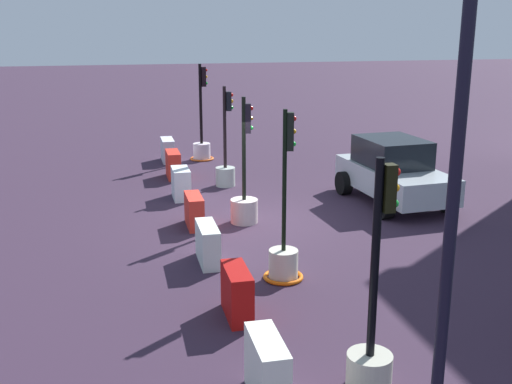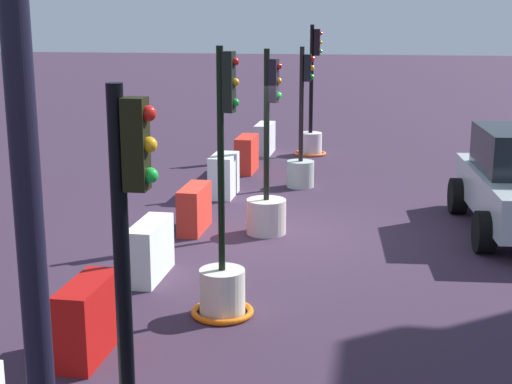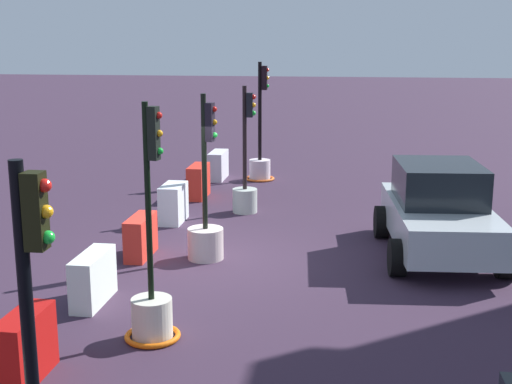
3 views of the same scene
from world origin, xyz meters
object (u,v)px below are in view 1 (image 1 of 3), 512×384
object	(u,v)px
construction_barrier_3	(194,211)
construction_barrier_5	(237,293)
construction_barrier_4	(208,244)
construction_barrier_6	(267,371)
traffic_light_3	(284,254)
traffic_light_2	(244,201)
traffic_light_4	(371,342)
construction_barrier_0	(168,150)
street_lamp_post	(463,90)
car_silver_hatchback	(393,172)
traffic_light_0	(202,144)
traffic_light_1	(226,166)
construction_barrier_2	(181,184)
construction_barrier_1	(173,165)

from	to	relation	value
construction_barrier_3	construction_barrier_5	size ratio (longest dim) A/B	1.02
construction_barrier_4	construction_barrier_6	size ratio (longest dim) A/B	1.08
traffic_light_3	construction_barrier_6	world-z (taller)	traffic_light_3
traffic_light_2	construction_barrier_3	bearing A→B (deg)	-87.94
traffic_light_3	construction_barrier_3	distance (m)	3.76
traffic_light_4	construction_barrier_0	bearing A→B (deg)	-174.94
traffic_light_4	street_lamp_post	size ratio (longest dim) A/B	0.47
traffic_light_3	car_silver_hatchback	xyz separation A→B (m)	(-4.43, 4.32, 0.36)
traffic_light_2	traffic_light_0	bearing A→B (deg)	179.64
traffic_light_3	traffic_light_4	size ratio (longest dim) A/B	1.03
traffic_light_1	car_silver_hatchback	distance (m)	4.97
construction_barrier_5	construction_barrier_6	size ratio (longest dim) A/B	0.97
construction_barrier_2	street_lamp_post	size ratio (longest dim) A/B	0.15
traffic_light_3	construction_barrier_4	distance (m)	1.74
traffic_light_1	traffic_light_3	size ratio (longest dim) A/B	0.91
traffic_light_0	construction_barrier_1	bearing A→B (deg)	-27.22
construction_barrier_5	car_silver_hatchback	bearing A→B (deg)	136.45
traffic_light_1	traffic_light_4	size ratio (longest dim) A/B	0.94
traffic_light_0	street_lamp_post	world-z (taller)	street_lamp_post
traffic_light_1	traffic_light_4	world-z (taller)	traffic_light_4
traffic_light_0	construction_barrier_2	distance (m)	5.11
construction_barrier_1	construction_barrier_2	world-z (taller)	construction_barrier_2
traffic_light_2	construction_barrier_1	world-z (taller)	traffic_light_2
traffic_light_0	construction_barrier_4	xyz separation A→B (m)	(9.89, -1.33, -0.16)
traffic_light_0	construction_barrier_3	bearing A→B (deg)	-9.76
traffic_light_0	traffic_light_4	xyz separation A→B (m)	(14.89, 0.09, 0.11)
street_lamp_post	traffic_light_0	bearing A→B (deg)	-179.33
construction_barrier_2	construction_barrier_5	distance (m)	7.48
street_lamp_post	construction_barrier_4	bearing A→B (deg)	-166.80
traffic_light_2	construction_barrier_3	distance (m)	1.26
traffic_light_3	construction_barrier_3	size ratio (longest dim) A/B	3.11
construction_barrier_1	construction_barrier_5	bearing A→B (deg)	0.23
construction_barrier_1	street_lamp_post	world-z (taller)	street_lamp_post
construction_barrier_6	construction_barrier_1	bearing A→B (deg)	179.69
traffic_light_1	traffic_light_3	world-z (taller)	traffic_light_3
construction_barrier_4	construction_barrier_6	distance (m)	5.01
traffic_light_2	construction_barrier_4	size ratio (longest dim) A/B	2.70
traffic_light_0	construction_barrier_2	size ratio (longest dim) A/B	3.44
traffic_light_3	construction_barrier_1	bearing A→B (deg)	-171.83
traffic_light_2	construction_barrier_0	bearing A→B (deg)	-170.96
construction_barrier_3	construction_barrier_5	distance (m)	4.91
traffic_light_3	car_silver_hatchback	distance (m)	6.20
traffic_light_1	construction_barrier_5	world-z (taller)	traffic_light_1
construction_barrier_5	traffic_light_2	bearing A→B (deg)	166.49
traffic_light_0	traffic_light_2	distance (m)	7.46
traffic_light_2	construction_barrier_6	bearing A→B (deg)	-9.91
construction_barrier_2	construction_barrier_3	size ratio (longest dim) A/B	0.93
construction_barrier_4	construction_barrier_5	world-z (taller)	construction_barrier_5
construction_barrier_3	construction_barrier_4	bearing A→B (deg)	-1.03
construction_barrier_3	construction_barrier_6	bearing A→B (deg)	-0.42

